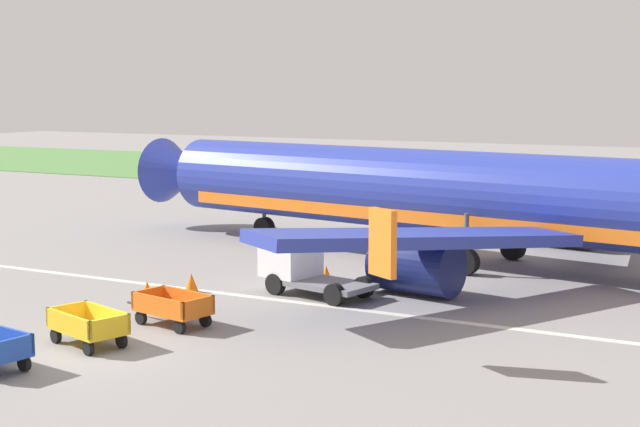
% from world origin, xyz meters
% --- Properties ---
extents(ground_plane, '(220.00, 220.00, 0.00)m').
position_xyz_m(ground_plane, '(0.00, 0.00, 0.00)').
color(ground_plane, gray).
extents(grass_strip, '(220.00, 28.00, 0.06)m').
position_xyz_m(grass_strip, '(0.00, 57.35, 0.03)').
color(grass_strip, '#518442').
rests_on(grass_strip, ground).
extents(apron_stripe, '(120.00, 0.36, 0.01)m').
position_xyz_m(apron_stripe, '(0.00, 8.45, 0.01)').
color(apron_stripe, silver).
rests_on(apron_stripe, ground).
extents(airplane, '(37.58, 30.32, 11.34)m').
position_xyz_m(airplane, '(4.84, 18.62, 3.05)').
color(airplane, '#28389E').
rests_on(airplane, ground).
extents(baggage_cart_third_in_row, '(3.61, 2.08, 1.07)m').
position_xyz_m(baggage_cart_third_in_row, '(-0.51, 0.51, 0.60)').
color(baggage_cart_third_in_row, gold).
rests_on(baggage_cart_third_in_row, ground).
extents(baggage_cart_fourth_in_row, '(3.63, 1.87, 1.07)m').
position_xyz_m(baggage_cart_fourth_in_row, '(0.29, 3.64, 0.60)').
color(baggage_cart_fourth_in_row, orange).
rests_on(baggage_cart_fourth_in_row, ground).
extents(service_truck_beside_carts, '(4.68, 2.78, 2.10)m').
position_xyz_m(service_truck_beside_carts, '(1.51, 9.99, 1.10)').
color(service_truck_beside_carts, slate).
rests_on(service_truck_beside_carts, ground).
extents(traffic_cone_near_plane, '(0.56, 0.56, 0.73)m').
position_xyz_m(traffic_cone_near_plane, '(-2.19, 8.09, 0.37)').
color(traffic_cone_near_plane, orange).
rests_on(traffic_cone_near_plane, ground).
extents(traffic_cone_mid_apron, '(0.47, 0.47, 0.62)m').
position_xyz_m(traffic_cone_mid_apron, '(-3.11, 6.59, 0.31)').
color(traffic_cone_mid_apron, orange).
rests_on(traffic_cone_mid_apron, ground).
extents(traffic_cone_by_carts, '(0.44, 0.44, 0.58)m').
position_xyz_m(traffic_cone_by_carts, '(1.23, 12.63, 0.29)').
color(traffic_cone_by_carts, orange).
rests_on(traffic_cone_by_carts, ground).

